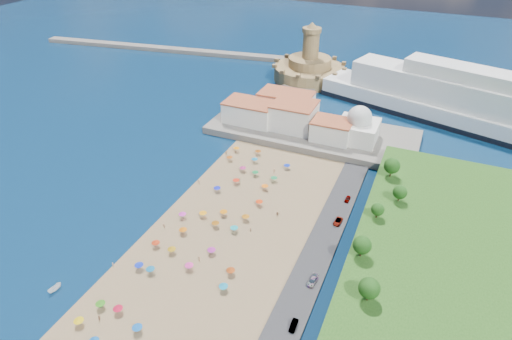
% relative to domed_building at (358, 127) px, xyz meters
% --- Properties ---
extents(ground, '(700.00, 700.00, 0.00)m').
position_rel_domed_building_xyz_m(ground, '(-30.00, -71.00, -8.97)').
color(ground, '#071938').
rests_on(ground, ground).
extents(terrace, '(90.00, 36.00, 3.00)m').
position_rel_domed_building_xyz_m(terrace, '(-20.00, 2.00, -7.47)').
color(terrace, '#59544C').
rests_on(terrace, ground).
extents(jetty, '(18.00, 70.00, 2.40)m').
position_rel_domed_building_xyz_m(jetty, '(-42.00, 37.00, -7.77)').
color(jetty, '#59544C').
rests_on(jetty, ground).
extents(breakwater, '(199.03, 34.77, 2.60)m').
position_rel_domed_building_xyz_m(breakwater, '(-140.00, 82.00, -7.67)').
color(breakwater, '#59544C').
rests_on(breakwater, ground).
extents(waterfront_buildings, '(57.00, 29.00, 11.00)m').
position_rel_domed_building_xyz_m(waterfront_buildings, '(-33.05, 2.64, -1.10)').
color(waterfront_buildings, silver).
rests_on(waterfront_buildings, terrace).
extents(domed_building, '(16.00, 16.00, 15.00)m').
position_rel_domed_building_xyz_m(domed_building, '(0.00, 0.00, 0.00)').
color(domed_building, silver).
rests_on(domed_building, terrace).
extents(fortress, '(40.00, 40.00, 32.40)m').
position_rel_domed_building_xyz_m(fortress, '(-42.00, 67.00, -2.29)').
color(fortress, '#97784B').
rests_on(fortress, ground).
extents(cruise_ship, '(148.71, 62.74, 32.45)m').
position_rel_domed_building_xyz_m(cruise_ship, '(45.06, 38.45, 0.63)').
color(cruise_ship, black).
rests_on(cruise_ship, ground).
extents(beach_parasols, '(31.55, 114.69, 2.20)m').
position_rel_domed_building_xyz_m(beach_parasols, '(-31.15, -80.30, -6.83)').
color(beach_parasols, gray).
rests_on(beach_parasols, beach).
extents(beachgoers, '(35.57, 97.35, 1.82)m').
position_rel_domed_building_xyz_m(beachgoers, '(-32.13, -73.70, -7.87)').
color(beachgoers, tan).
rests_on(beachgoers, beach).
extents(moored_boats, '(4.23, 25.59, 1.54)m').
position_rel_domed_building_xyz_m(moored_boats, '(-57.01, -120.54, -8.22)').
color(moored_boats, white).
rests_on(moored_boats, ground).
extents(parked_cars, '(2.56, 69.44, 1.40)m').
position_rel_domed_building_xyz_m(parked_cars, '(6.00, -75.57, -7.61)').
color(parked_cars, gray).
rests_on(parked_cars, promenade).
extents(hillside_trees, '(11.36, 105.80, 7.14)m').
position_rel_domed_building_xyz_m(hillside_trees, '(18.69, -78.84, 0.93)').
color(hillside_trees, '#382314').
rests_on(hillside_trees, hillside).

